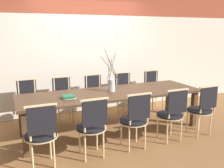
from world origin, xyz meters
TOP-DOWN VIEW (x-y plane):
  - ground_plane at (0.00, 0.00)m, footprint 16.00×16.00m
  - wall_rear at (0.00, 1.35)m, footprint 12.00×0.06m
  - dining_table at (0.00, 0.00)m, footprint 3.29×1.02m
  - chair_near_leftend at (-1.36, -0.81)m, footprint 0.45×0.45m
  - chair_near_left at (-0.66, -0.81)m, footprint 0.45×0.45m
  - chair_near_center at (0.03, -0.81)m, footprint 0.45×0.45m
  - chair_near_right at (0.72, -0.81)m, footprint 0.45×0.45m
  - chair_near_rightend at (1.35, -0.81)m, footprint 0.45×0.45m
  - chair_far_leftend at (-1.38, 0.81)m, footprint 0.45×0.45m
  - chair_far_left at (-0.71, 0.81)m, footprint 0.45×0.45m
  - chair_far_center at (-0.04, 0.81)m, footprint 0.45×0.45m
  - chair_far_right at (0.66, 0.81)m, footprint 0.45×0.45m
  - chair_far_rightend at (1.41, 0.81)m, footprint 0.45×0.45m
  - vase_centerpiece at (0.02, 0.07)m, footprint 0.32×0.32m
  - book_stack at (-0.82, -0.11)m, footprint 0.22×0.20m

SIDE VIEW (x-z plane):
  - ground_plane at x=0.00m, z-range 0.00..0.00m
  - chair_near_leftend at x=-1.36m, z-range 0.04..0.95m
  - chair_near_left at x=-0.66m, z-range 0.04..0.95m
  - chair_near_center at x=0.03m, z-range 0.04..0.95m
  - chair_near_right at x=0.72m, z-range 0.04..0.95m
  - chair_near_rightend at x=1.35m, z-range 0.04..0.95m
  - chair_far_leftend at x=-1.38m, z-range 0.04..0.95m
  - chair_far_left at x=-0.71m, z-range 0.04..0.95m
  - chair_far_center at x=-0.04m, z-range 0.04..0.95m
  - chair_far_right at x=0.66m, z-range 0.04..0.95m
  - chair_far_rightend at x=1.41m, z-range 0.04..0.95m
  - dining_table at x=0.00m, z-range 0.29..1.02m
  - book_stack at x=-0.82m, z-range 0.73..0.78m
  - vase_centerpiece at x=0.02m, z-range 0.47..1.24m
  - wall_rear at x=0.00m, z-range 0.00..3.20m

